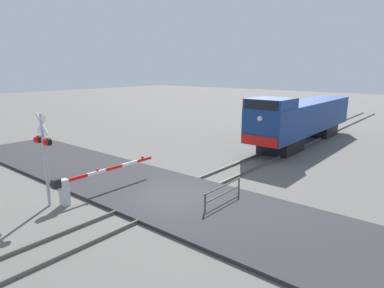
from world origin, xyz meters
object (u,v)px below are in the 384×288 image
at_px(crossing_signal, 44,149).
at_px(guard_railing, 223,192).
at_px(locomotive, 302,118).
at_px(crossing_gate, 79,183).

xyz_separation_m(crossing_signal, guard_railing, (6.07, 5.12, -2.04)).
bearing_deg(locomotive, crossing_signal, -100.61).
distance_m(locomotive, crossing_signal, 20.35).
bearing_deg(locomotive, crossing_gate, -99.76).
bearing_deg(crossing_signal, locomotive, 79.39).
distance_m(locomotive, crossing_gate, 19.07).
bearing_deg(locomotive, guard_railing, -81.13).
relative_size(crossing_signal, guard_railing, 1.52).
bearing_deg(guard_railing, crossing_gate, -144.99).
relative_size(crossing_gate, guard_railing, 2.12).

